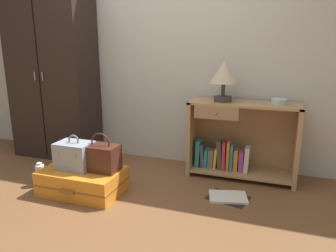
{
  "coord_description": "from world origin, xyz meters",
  "views": [
    {
      "loc": [
        1.24,
        -1.78,
        1.27
      ],
      "look_at": [
        0.32,
        0.87,
        0.55
      ],
      "focal_mm": 33.74,
      "sensor_mm": 36.0,
      "label": 1
    }
  ],
  "objects_px": {
    "wardrobe": "(53,74)",
    "bookshelf": "(238,141)",
    "bowl": "(279,101)",
    "open_book_on_floor": "(228,197)",
    "handbag": "(101,157)",
    "table_lamp": "(224,75)",
    "train_case": "(75,155)",
    "bottle": "(40,175)",
    "suitcase_large": "(83,181)"
  },
  "relations": [
    {
      "from": "wardrobe",
      "to": "bookshelf",
      "type": "height_order",
      "value": "wardrobe"
    },
    {
      "from": "bookshelf",
      "to": "bowl",
      "type": "relative_size",
      "value": 7.35
    },
    {
      "from": "wardrobe",
      "to": "open_book_on_floor",
      "type": "xyz_separation_m",
      "value": [
        2.1,
        -0.49,
        -0.94
      ]
    },
    {
      "from": "wardrobe",
      "to": "handbag",
      "type": "xyz_separation_m",
      "value": [
        1.03,
        -0.75,
        -0.62
      ]
    },
    {
      "from": "table_lamp",
      "to": "train_case",
      "type": "relative_size",
      "value": 1.24
    },
    {
      "from": "wardrobe",
      "to": "handbag",
      "type": "distance_m",
      "value": 1.42
    },
    {
      "from": "bookshelf",
      "to": "table_lamp",
      "type": "relative_size",
      "value": 2.7
    },
    {
      "from": "train_case",
      "to": "bottle",
      "type": "relative_size",
      "value": 1.38
    },
    {
      "from": "bookshelf",
      "to": "open_book_on_floor",
      "type": "relative_size",
      "value": 2.71
    },
    {
      "from": "table_lamp",
      "to": "bottle",
      "type": "relative_size",
      "value": 1.72
    },
    {
      "from": "suitcase_large",
      "to": "handbag",
      "type": "bearing_deg",
      "value": 15.18
    },
    {
      "from": "open_book_on_floor",
      "to": "train_case",
      "type": "bearing_deg",
      "value": -167.09
    },
    {
      "from": "handbag",
      "to": "bottle",
      "type": "height_order",
      "value": "handbag"
    },
    {
      "from": "bookshelf",
      "to": "table_lamp",
      "type": "distance_m",
      "value": 0.66
    },
    {
      "from": "wardrobe",
      "to": "bottle",
      "type": "height_order",
      "value": "wardrobe"
    },
    {
      "from": "bookshelf",
      "to": "suitcase_large",
      "type": "distance_m",
      "value": 1.52
    },
    {
      "from": "bowl",
      "to": "bottle",
      "type": "distance_m",
      "value": 2.31
    },
    {
      "from": "train_case",
      "to": "bottle",
      "type": "bearing_deg",
      "value": -177.01
    },
    {
      "from": "table_lamp",
      "to": "bowl",
      "type": "height_order",
      "value": "table_lamp"
    },
    {
      "from": "wardrobe",
      "to": "bowl",
      "type": "xyz_separation_m",
      "value": [
        2.45,
        0.05,
        -0.18
      ]
    },
    {
      "from": "handbag",
      "to": "train_case",
      "type": "bearing_deg",
      "value": -171.2
    },
    {
      "from": "table_lamp",
      "to": "open_book_on_floor",
      "type": "bearing_deg",
      "value": -72.02
    },
    {
      "from": "bowl",
      "to": "train_case",
      "type": "relative_size",
      "value": 0.46
    },
    {
      "from": "bookshelf",
      "to": "bottle",
      "type": "xyz_separation_m",
      "value": [
        -1.69,
        -0.85,
        -0.25
      ]
    },
    {
      "from": "bookshelf",
      "to": "bottle",
      "type": "distance_m",
      "value": 1.91
    },
    {
      "from": "train_case",
      "to": "handbag",
      "type": "xyz_separation_m",
      "value": [
        0.24,
        0.04,
        -0.0
      ]
    },
    {
      "from": "suitcase_large",
      "to": "handbag",
      "type": "height_order",
      "value": "handbag"
    },
    {
      "from": "train_case",
      "to": "open_book_on_floor",
      "type": "xyz_separation_m",
      "value": [
        1.31,
        0.3,
        -0.33
      ]
    },
    {
      "from": "wardrobe",
      "to": "bottle",
      "type": "relative_size",
      "value": 8.51
    },
    {
      "from": "wardrobe",
      "to": "suitcase_large",
      "type": "distance_m",
      "value": 1.44
    },
    {
      "from": "suitcase_large",
      "to": "handbag",
      "type": "distance_m",
      "value": 0.29
    },
    {
      "from": "wardrobe",
      "to": "train_case",
      "type": "height_order",
      "value": "wardrobe"
    },
    {
      "from": "table_lamp",
      "to": "bowl",
      "type": "distance_m",
      "value": 0.56
    },
    {
      "from": "bowl",
      "to": "table_lamp",
      "type": "bearing_deg",
      "value": -176.31
    },
    {
      "from": "open_book_on_floor",
      "to": "suitcase_large",
      "type": "bearing_deg",
      "value": -165.98
    },
    {
      "from": "suitcase_large",
      "to": "train_case",
      "type": "distance_m",
      "value": 0.24
    },
    {
      "from": "table_lamp",
      "to": "bottle",
      "type": "bearing_deg",
      "value": -151.68
    },
    {
      "from": "handbag",
      "to": "suitcase_large",
      "type": "bearing_deg",
      "value": -164.82
    },
    {
      "from": "bookshelf",
      "to": "open_book_on_floor",
      "type": "bearing_deg",
      "value": -90.13
    },
    {
      "from": "open_book_on_floor",
      "to": "bookshelf",
      "type": "bearing_deg",
      "value": 89.87
    },
    {
      "from": "wardrobe",
      "to": "open_book_on_floor",
      "type": "height_order",
      "value": "wardrobe"
    },
    {
      "from": "suitcase_large",
      "to": "bottle",
      "type": "xyz_separation_m",
      "value": [
        -0.45,
        -0.01,
        -0.0
      ]
    },
    {
      "from": "train_case",
      "to": "open_book_on_floor",
      "type": "distance_m",
      "value": 1.38
    },
    {
      "from": "bookshelf",
      "to": "bottle",
      "type": "height_order",
      "value": "bookshelf"
    },
    {
      "from": "train_case",
      "to": "handbag",
      "type": "height_order",
      "value": "handbag"
    },
    {
      "from": "wardrobe",
      "to": "suitcase_large",
      "type": "xyz_separation_m",
      "value": [
        0.86,
        -0.8,
        -0.84
      ]
    },
    {
      "from": "suitcase_large",
      "to": "handbag",
      "type": "xyz_separation_m",
      "value": [
        0.17,
        0.05,
        0.23
      ]
    },
    {
      "from": "table_lamp",
      "to": "train_case",
      "type": "height_order",
      "value": "table_lamp"
    },
    {
      "from": "table_lamp",
      "to": "suitcase_large",
      "type": "bearing_deg",
      "value": -142.97
    },
    {
      "from": "table_lamp",
      "to": "handbag",
      "type": "relative_size",
      "value": 1.14
    }
  ]
}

